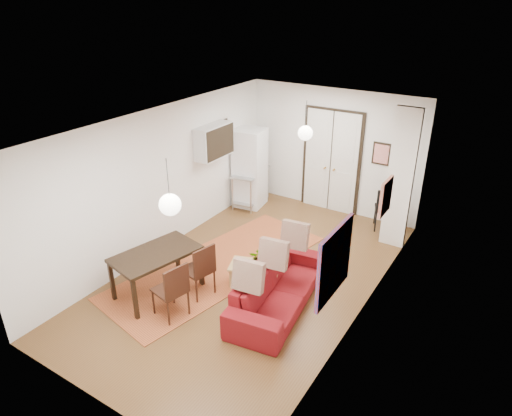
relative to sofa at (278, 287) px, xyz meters
The scene contains 27 objects.
floor 1.05m from the sofa, 148.85° to the left, with size 7.00×7.00×0.00m, color brown.
ceiling 2.74m from the sofa, 148.85° to the left, with size 4.20×7.00×0.02m, color white.
wall_back 4.25m from the sofa, 101.95° to the left, with size 4.20×0.02×2.90m, color white.
wall_front 3.29m from the sofa, 105.88° to the right, with size 4.20×0.02×2.90m, color white.
wall_left 3.19m from the sofa, behind, with size 0.02×7.00×2.90m, color white.
wall_right 1.74m from the sofa, 22.33° to the left, with size 0.02×7.00×2.90m, color white.
double_doors 4.15m from the sofa, 102.09° to the left, with size 1.44×0.06×2.50m, color white.
stub_partition 3.41m from the sofa, 71.92° to the left, with size 0.50×0.10×2.90m, color white.
wall_cabinet 3.76m from the sofa, 143.98° to the left, with size 0.35×1.00×0.70m, color silver.
painting_popart 1.93m from the sofa, 31.01° to the right, with size 0.05×1.00×1.00m, color red.
painting_abstract 2.31m from the sofa, 46.99° to the left, with size 0.05×0.50×0.60m, color #F7E6CE.
poster_back 4.19m from the sofa, 85.69° to the left, with size 0.40×0.03×0.50m, color red.
print_left 4.17m from the sofa, 139.28° to the left, with size 0.03×0.44×0.54m, color #A06142.
pendant_back 3.27m from the sofa, 108.68° to the left, with size 0.30×0.30×0.80m.
pendant_front 2.56m from the sofa, 119.76° to the right, with size 0.30×0.30×0.80m.
kilim_rug 1.66m from the sofa, 164.48° to the left, with size 1.71×4.55×0.01m, color #B95B2E.
sofa is the anchor object (origin of this frame).
coffee_table 0.71m from the sofa, 154.79° to the left, with size 1.01×0.76×0.40m.
potted_plant 0.67m from the sofa, 150.88° to the left, with size 0.30×0.35×0.39m, color #327138.
kitchen_counter 4.13m from the sofa, 129.11° to the left, with size 0.72×1.20×0.87m.
bowl 3.93m from the sofa, 131.90° to the left, with size 0.20×0.20×0.05m, color silver.
soap_bottle 4.36m from the sofa, 127.02° to the left, with size 0.08×0.08×0.18m, color #54A1B7.
fridge 4.12m from the sofa, 129.45° to the left, with size 0.68×0.68×1.91m, color white.
dining_table 2.14m from the sofa, 157.77° to the right, with size 1.13×1.60×0.80m.
dining_chair_near 1.41m from the sofa, 165.62° to the right, with size 0.57×0.72×1.00m.
dining_chair_far 1.72m from the sofa, 142.22° to the right, with size 0.57×0.72×1.00m.
black_side_chair 3.82m from the sofa, 80.38° to the left, with size 0.58×0.60×0.99m.
Camera 1 is at (3.88, -6.03, 4.81)m, focal length 32.00 mm.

